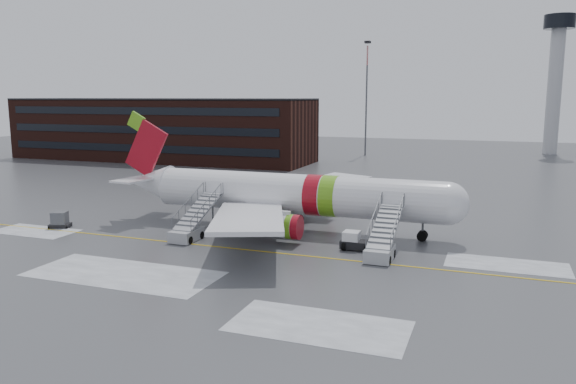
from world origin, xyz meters
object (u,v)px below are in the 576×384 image
at_px(airstair_aft, 191,227).
at_px(pushback_tug, 355,242).
at_px(airstair_fwd, 382,245).
at_px(airliner, 286,194).
at_px(uld_container, 60,220).

distance_m(airstair_aft, pushback_tug, 14.83).
xyz_separation_m(airstair_fwd, pushback_tug, (-2.56, 1.64, -0.39)).
xyz_separation_m(airliner, airstair_fwd, (10.58, -6.54, -2.35)).
bearing_deg(airstair_aft, pushback_tug, 6.34).
distance_m(airstair_fwd, airstair_aft, 17.29).
bearing_deg(pushback_tug, airstair_fwd, -32.56).
bearing_deg(uld_container, airstair_aft, 2.42).
distance_m(airstair_aft, uld_container, 14.26).
xyz_separation_m(pushback_tug, uld_container, (-28.98, -2.24, 0.06)).
xyz_separation_m(airliner, pushback_tug, (8.02, -4.90, -2.75)).
relative_size(airstair_fwd, uld_container, 3.35).
distance_m(airliner, pushback_tug, 9.79).
height_order(airstair_aft, uld_container, airstair_aft).
bearing_deg(airstair_aft, uld_container, -177.58).
relative_size(airstair_fwd, airstair_aft, 1.00).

